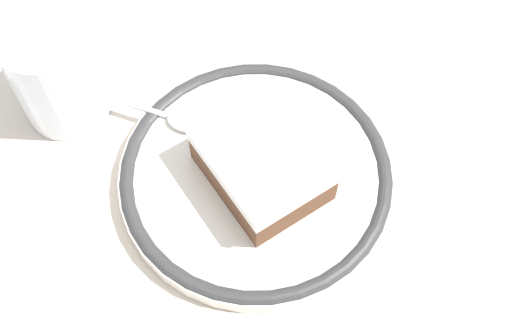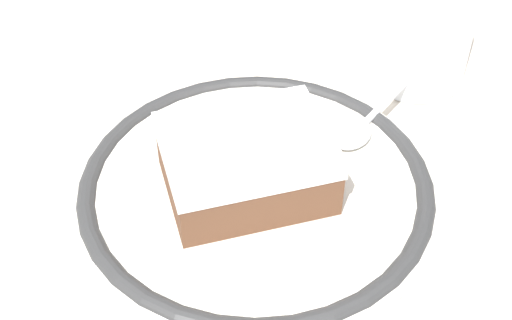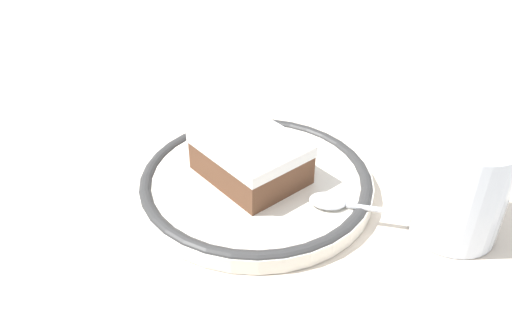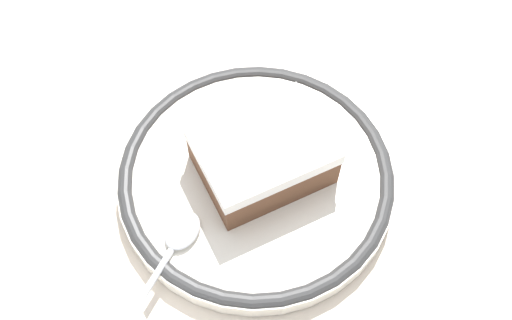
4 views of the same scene
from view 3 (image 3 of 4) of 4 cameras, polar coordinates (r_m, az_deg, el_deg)
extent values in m
plane|color=#B7B2A8|center=(0.52, 4.32, -3.11)|extent=(2.40, 2.40, 0.00)
cube|color=beige|center=(0.52, 4.33, -3.04)|extent=(0.45, 0.41, 0.00)
cylinder|color=silver|center=(0.51, 0.00, -2.57)|extent=(0.22, 0.22, 0.01)
torus|color=#333333|center=(0.50, 0.00, -2.20)|extent=(0.22, 0.22, 0.01)
cube|color=brown|center=(0.50, -0.59, -0.25)|extent=(0.10, 0.08, 0.03)
cube|color=white|center=(0.48, -0.61, 1.73)|extent=(0.10, 0.09, 0.01)
ellipsoid|color=silver|center=(0.47, 7.72, -4.40)|extent=(0.04, 0.04, 0.01)
cylinder|color=silver|center=(0.47, 16.37, -5.64)|extent=(0.10, 0.06, 0.01)
cylinder|color=silver|center=(0.47, 21.33, -2.77)|extent=(0.07, 0.07, 0.09)
cylinder|color=silver|center=(0.48, 20.82, -4.75)|extent=(0.06, 0.06, 0.05)
camera|label=1|loc=(0.67, -3.39, 48.10)|focal=45.47mm
camera|label=2|loc=(0.40, -53.01, 25.47)|focal=50.83mm
camera|label=4|loc=(0.52, 34.79, 41.26)|focal=40.65mm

